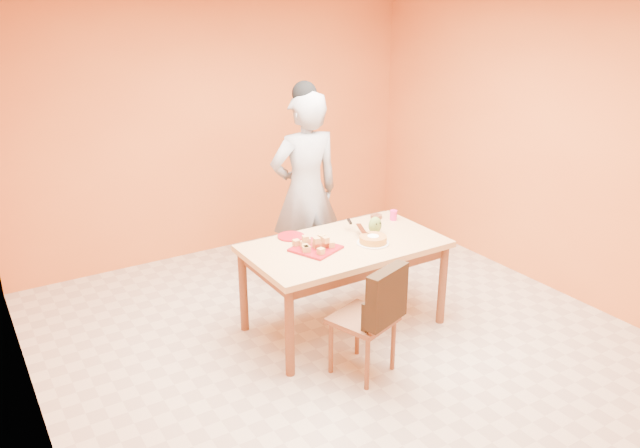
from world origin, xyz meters
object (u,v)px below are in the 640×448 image
dining_table (344,254)px  dining_chair (365,317)px  person (305,192)px  red_dinner_plate (291,236)px  checker_tin (376,216)px  pastry_platter (316,249)px  sponge_cake (373,239)px  egg_ornament (375,225)px  magenta_glass (393,215)px

dining_table → dining_chair: dining_chair is taller
dining_table → person: (0.14, 0.86, 0.27)m
red_dinner_plate → checker_tin: size_ratio=2.18×
pastry_platter → red_dinner_plate: bearing=95.7°
person → sponge_cake: person is taller
person → egg_ornament: bearing=107.7°
dining_chair → person: (0.40, 1.51, 0.47)m
egg_ornament → checker_tin: bearing=72.5°
dining_table → person: bearing=80.7°
dining_chair → egg_ornament: egg_ornament is taller
red_dinner_plate → checker_tin: 0.88m
dining_table → checker_tin: checker_tin is taller
dining_chair → magenta_glass: size_ratio=9.97×
person → red_dinner_plate: 0.70m
egg_ornament → person: bearing=124.7°
dining_chair → checker_tin: 1.33m
egg_ornament → sponge_cake: bearing=-109.3°
dining_chair → magenta_glass: dining_chair is taller
pastry_platter → sponge_cake: (0.46, -0.14, 0.03)m
sponge_cake → magenta_glass: 0.60m
egg_ornament → checker_tin: egg_ornament is taller
dining_chair → magenta_glass: bearing=24.6°
dining_table → pastry_platter: 0.29m
sponge_cake → egg_ornament: size_ratio=1.51×
dining_table → person: 0.92m
checker_tin → person: bearing=129.8°
dining_chair → sponge_cake: bearing=30.8°
dining_chair → pastry_platter: 0.73m
magenta_glass → checker_tin: bearing=130.8°
egg_ornament → magenta_glass: size_ratio=1.65×
dining_table → red_dinner_plate: bearing=130.8°
pastry_platter → egg_ornament: bearing=3.3°
egg_ornament → checker_tin: 0.38m
egg_ornament → checker_tin: (0.24, 0.30, -0.06)m
magenta_glass → checker_tin: magenta_glass is taller
dining_table → red_dinner_plate: size_ratio=7.06×
dining_table → dining_chair: size_ratio=1.79×
person → pastry_platter: size_ratio=5.75×
dining_chair → red_dinner_plate: size_ratio=3.95×
egg_ornament → magenta_glass: bearing=48.9°
pastry_platter → person: bearing=64.3°
sponge_cake → magenta_glass: size_ratio=2.50×
dining_table → pastry_platter: (-0.27, 0.01, 0.10)m
pastry_platter → egg_ornament: egg_ornament is taller
person → magenta_glass: (0.54, -0.64, -0.13)m
person → sponge_cake: bearing=97.0°
pastry_platter → magenta_glass: bearing=12.7°
red_dinner_plate → magenta_glass: size_ratio=2.53×
person → egg_ornament: person is taller
person → checker_tin: 0.70m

